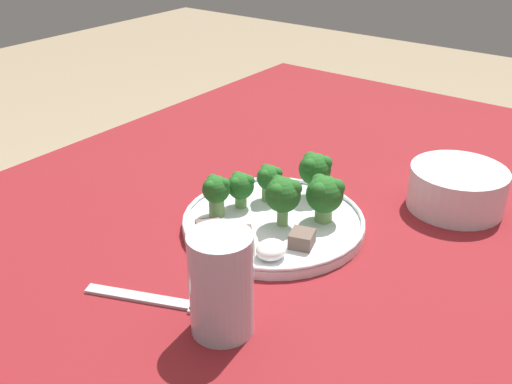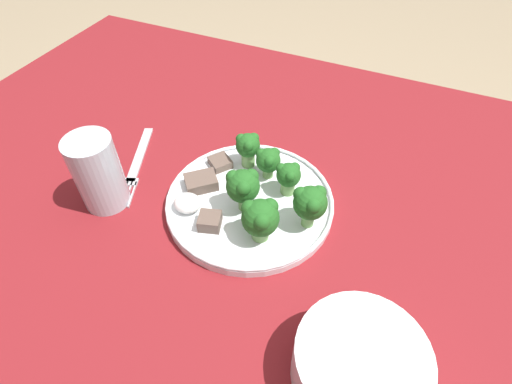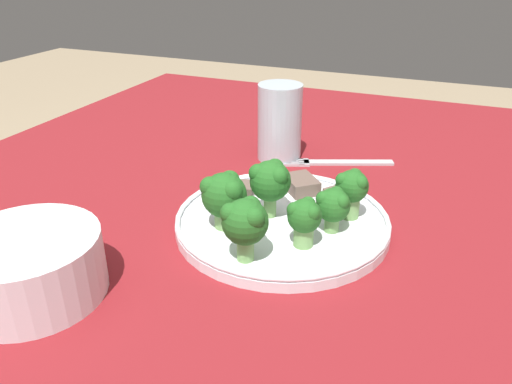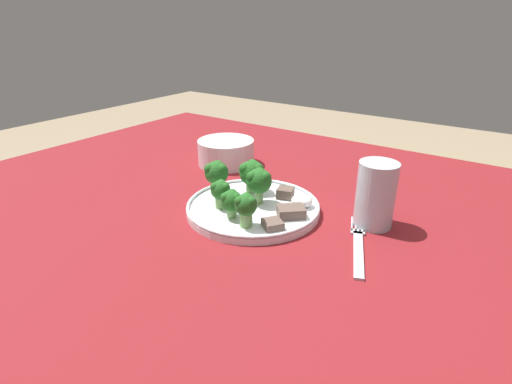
% 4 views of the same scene
% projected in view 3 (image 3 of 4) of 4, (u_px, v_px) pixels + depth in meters
% --- Properties ---
extents(table, '(1.33, 1.01, 0.74)m').
position_uv_depth(table, '(240.00, 296.00, 0.62)').
color(table, maroon).
rests_on(table, ground_plane).
extents(dinner_plate, '(0.25, 0.25, 0.02)m').
position_uv_depth(dinner_plate, '(282.00, 221.00, 0.59)').
color(dinner_plate, white).
rests_on(dinner_plate, table).
extents(fork, '(0.09, 0.18, 0.00)m').
position_uv_depth(fork, '(332.00, 163.00, 0.76)').
color(fork, '#B2B2B7').
rests_on(fork, table).
extents(cream_bowl, '(0.14, 0.14, 0.06)m').
position_uv_depth(cream_bowl, '(29.00, 268.00, 0.47)').
color(cream_bowl, silver).
rests_on(cream_bowl, table).
extents(drinking_glass, '(0.07, 0.07, 0.12)m').
position_uv_depth(drinking_glass, '(280.00, 126.00, 0.76)').
color(drinking_glass, '#B2C1CC').
rests_on(drinking_glass, table).
extents(broccoli_floret_near_rim_left, '(0.04, 0.04, 0.05)m').
position_uv_depth(broccoli_floret_near_rim_left, '(333.00, 205.00, 0.55)').
color(broccoli_floret_near_rim_left, '#709E56').
rests_on(broccoli_floret_near_rim_left, dinner_plate).
extents(broccoli_floret_center_left, '(0.05, 0.05, 0.07)m').
position_uv_depth(broccoli_floret_center_left, '(270.00, 180.00, 0.57)').
color(broccoli_floret_center_left, '#709E56').
rests_on(broccoli_floret_center_left, dinner_plate).
extents(broccoli_floret_back_left, '(0.05, 0.05, 0.07)m').
position_uv_depth(broccoli_floret_back_left, '(224.00, 195.00, 0.55)').
color(broccoli_floret_back_left, '#709E56').
rests_on(broccoli_floret_back_left, dinner_plate).
extents(broccoli_floret_front_left, '(0.04, 0.04, 0.05)m').
position_uv_depth(broccoli_floret_front_left, '(304.00, 218.00, 0.52)').
color(broccoli_floret_front_left, '#709E56').
rests_on(broccoli_floret_front_left, dinner_plate).
extents(broccoli_floret_center_back, '(0.05, 0.05, 0.07)m').
position_uv_depth(broccoli_floret_center_back, '(245.00, 222.00, 0.49)').
color(broccoli_floret_center_back, '#709E56').
rests_on(broccoli_floret_center_back, dinner_plate).
extents(broccoli_floret_mid_cluster, '(0.04, 0.04, 0.06)m').
position_uv_depth(broccoli_floret_mid_cluster, '(352.00, 188.00, 0.57)').
color(broccoli_floret_mid_cluster, '#709E56').
rests_on(broccoli_floret_mid_cluster, dinner_plate).
extents(meat_slice_front_slice, '(0.06, 0.06, 0.02)m').
position_uv_depth(meat_slice_front_slice, '(301.00, 184.00, 0.65)').
color(meat_slice_front_slice, brown).
rests_on(meat_slice_front_slice, dinner_plate).
extents(meat_slice_middle_slice, '(0.04, 0.04, 0.02)m').
position_uv_depth(meat_slice_middle_slice, '(241.00, 191.00, 0.63)').
color(meat_slice_middle_slice, brown).
rests_on(meat_slice_middle_slice, dinner_plate).
extents(meat_slice_rear_slice, '(0.04, 0.04, 0.01)m').
position_uv_depth(meat_slice_rear_slice, '(340.00, 195.00, 0.63)').
color(meat_slice_rear_slice, brown).
rests_on(meat_slice_rear_slice, dinner_plate).
extents(sauce_dollop, '(0.04, 0.04, 0.02)m').
position_uv_depth(sauce_dollop, '(266.00, 178.00, 0.66)').
color(sauce_dollop, white).
rests_on(sauce_dollop, dinner_plate).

